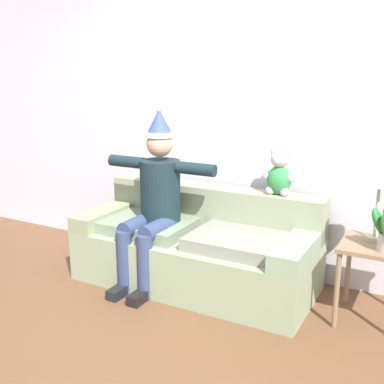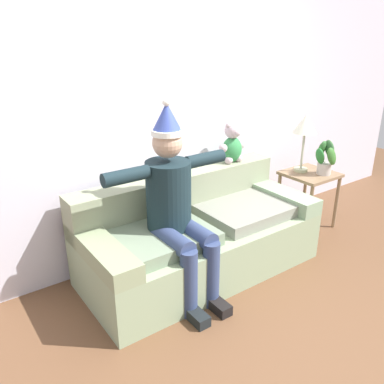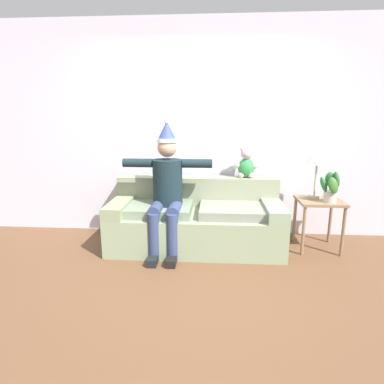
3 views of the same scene
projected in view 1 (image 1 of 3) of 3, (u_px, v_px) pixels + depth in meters
name	position (u px, v px, depth m)	size (l,w,h in m)	color
ground_plane	(128.00, 337.00, 3.17)	(10.00, 10.00, 0.00)	brown
back_wall	(226.00, 120.00, 4.16)	(7.00, 0.10, 2.70)	silver
couch	(198.00, 247.00, 3.96)	(1.99, 0.89, 0.79)	gray
person_seated	(154.00, 196.00, 3.87)	(1.02, 0.77, 1.50)	#16272D
teddy_bear	(279.00, 174.00, 3.76)	(0.29, 0.17, 0.38)	#328546
side_table	(376.00, 258.00, 3.25)	(0.49, 0.47, 0.59)	#85684B
table_lamp	(380.00, 177.00, 3.21)	(0.24, 0.24, 0.58)	#B4BA8E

